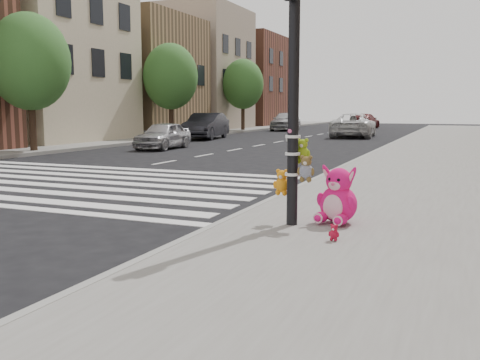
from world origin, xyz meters
The scene contains 20 objects.
ground centered at (0.00, 0.00, 0.00)m, with size 120.00×120.00×0.00m, color black.
sidewalk_near centered at (5.00, 10.00, 0.07)m, with size 7.00×80.00×0.14m, color slate.
sidewalk_far centered at (-13.50, 20.00, 0.07)m, with size 6.00×80.00×0.14m, color slate.
curb_edge centered at (1.55, 10.00, 0.07)m, with size 0.12×80.00×0.15m, color gray.
crosswalk centered at (-4.50, 5.20, 0.01)m, with size 11.00×6.00×0.01m, color silver, non-canonical shape.
bld_far_b centered at (-15.50, 17.00, 5.50)m, with size 6.00×8.00×11.00m, color beige.
bld_far_c centered at (-15.50, 26.00, 4.00)m, with size 6.00×8.00×8.00m, color #90724D.
bld_far_d centered at (-15.50, 35.00, 5.00)m, with size 6.00×8.00×10.00m, color tan.
bld_far_e centered at (-15.50, 46.00, 4.50)m, with size 6.00×10.00×9.00m, color brown.
signal_pole centered at (2.61, 1.82, 1.80)m, with size 0.69×0.49×4.00m.
tree_far_a centered at (-11.20, 11.00, 3.65)m, with size 3.20×3.20×5.44m.
tree_far_b centered at (-11.20, 22.00, 3.65)m, with size 3.20×3.20×5.44m.
tree_far_c centered at (-11.20, 33.00, 3.65)m, with size 3.20×3.20×5.44m.
pink_bunny centered at (3.19, 2.17, 0.50)m, with size 0.66×0.73×0.88m.
red_teddy centered at (3.40, 1.08, 0.25)m, with size 0.15×0.10×0.22m, color #B81230, non-canonical shape.
car_silver_far centered at (-7.69, 15.22, 0.62)m, with size 1.46×3.62×1.23m, color #B3B2B7.
car_dark_far centered at (-9.38, 22.91, 0.77)m, with size 1.63×4.68×1.54m, color black.
car_white_near centered at (-1.67, 28.36, 0.74)m, with size 2.47×5.35×1.49m, color silver.
car_maroon_near centered at (-3.50, 42.94, 0.66)m, with size 1.85×4.56×1.32m, color maroon.
car_silver_deep centered at (-8.69, 36.04, 0.78)m, with size 1.84×4.58×1.56m, color #BCBCC1.
Camera 1 is at (4.91, -5.63, 1.85)m, focal length 40.00 mm.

